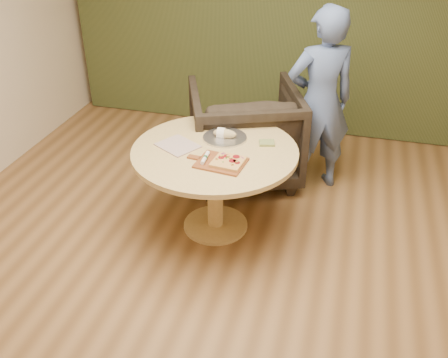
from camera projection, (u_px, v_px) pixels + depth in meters
room_shell at (201, 112)px, 2.90m from camera, size 5.04×6.04×2.84m
curtain at (283, 5)px, 5.29m from camera, size 4.80×0.14×2.78m
pedestal_table at (215, 165)px, 3.97m from camera, size 1.31×1.31×0.75m
pizza_paddle at (220, 163)px, 3.70m from camera, size 0.46×0.32×0.01m
flatbread_pizza at (228, 162)px, 3.67m from camera, size 0.24×0.24×0.04m
cutlery_roll at (205, 158)px, 3.71m from camera, size 0.04×0.20×0.03m
newspaper at (178, 146)px, 3.93m from camera, size 0.39×0.37×0.01m
serving_tray at (225, 138)px, 4.05m from camera, size 0.36×0.36×0.02m
bread_roll at (224, 133)px, 4.03m from camera, size 0.19×0.09×0.09m
green_packet at (267, 143)px, 3.96m from camera, size 0.14×0.13×0.02m
armchair at (244, 129)px, 4.75m from camera, size 1.26×1.23×1.02m
person_standing at (320, 102)px, 4.44m from camera, size 0.74×0.64×1.70m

